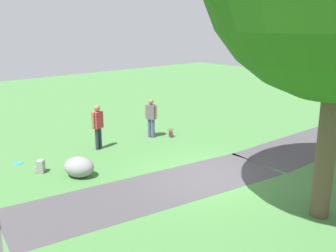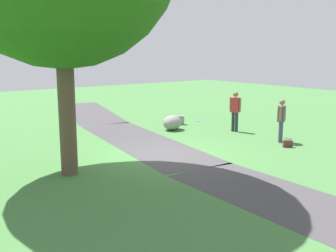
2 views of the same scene
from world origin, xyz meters
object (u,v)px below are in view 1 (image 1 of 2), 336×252
backpack_by_boulder (40,167)px  frisbee_on_grass (18,163)px  woman_with_handbag (151,116)px  man_near_boulder (98,124)px  lawn_boulder (79,167)px  handbag_on_grass (171,133)px

backpack_by_boulder → frisbee_on_grass: size_ratio=1.46×
woman_with_handbag → frisbee_on_grass: (5.22, -0.57, -0.90)m
man_near_boulder → backpack_by_boulder: bearing=16.9°
frisbee_on_grass → woman_with_handbag: bearing=173.8°
frisbee_on_grass → man_near_boulder: bearing=170.6°
lawn_boulder → handbag_on_grass: lawn_boulder is taller
woman_with_handbag → handbag_on_grass: 1.11m
backpack_by_boulder → man_near_boulder: bearing=-163.1°
man_near_boulder → frisbee_on_grass: man_near_boulder is taller
backpack_by_boulder → frisbee_on_grass: bearing=-78.7°
woman_with_handbag → handbag_on_grass: woman_with_handbag is taller
woman_with_handbag → lawn_boulder: bearing=22.8°
man_near_boulder → handbag_on_grass: bearing=169.8°
lawn_boulder → backpack_by_boulder: 1.33m
woman_with_handbag → handbag_on_grass: size_ratio=4.20×
lawn_boulder → man_near_boulder: 2.69m
lawn_boulder → man_near_boulder: size_ratio=0.71×
frisbee_on_grass → lawn_boulder: bearing=113.2°
lawn_boulder → handbag_on_grass: size_ratio=3.13×
man_near_boulder → backpack_by_boulder: man_near_boulder is taller
handbag_on_grass → frisbee_on_grass: size_ratio=1.38×
man_near_boulder → lawn_boulder: bearing=45.9°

